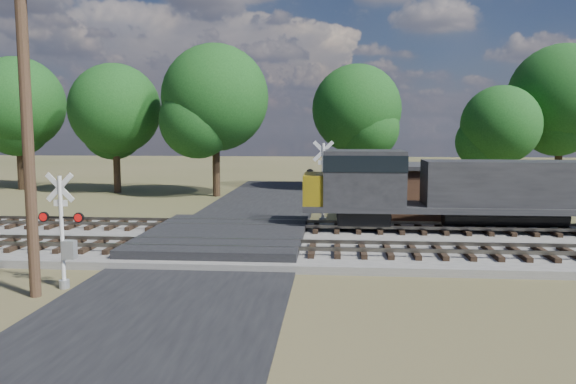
# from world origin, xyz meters

# --- Properties ---
(ground) EXTENTS (160.00, 160.00, 0.00)m
(ground) POSITION_xyz_m (0.00, 0.00, 0.00)
(ground) COLOR #4A4D29
(ground) RESTS_ON ground
(ballast_bed) EXTENTS (140.00, 10.00, 0.30)m
(ballast_bed) POSITION_xyz_m (10.00, 0.50, 0.15)
(ballast_bed) COLOR gray
(ballast_bed) RESTS_ON ground
(road) EXTENTS (7.00, 60.00, 0.08)m
(road) POSITION_xyz_m (0.00, 0.00, 0.04)
(road) COLOR black
(road) RESTS_ON ground
(crossing_panel) EXTENTS (7.00, 9.00, 0.62)m
(crossing_panel) POSITION_xyz_m (0.00, 0.50, 0.32)
(crossing_panel) COLOR #262628
(crossing_panel) RESTS_ON ground
(track_near) EXTENTS (140.00, 2.60, 0.33)m
(track_near) POSITION_xyz_m (3.12, -2.00, 0.41)
(track_near) COLOR black
(track_near) RESTS_ON ballast_bed
(track_far) EXTENTS (140.00, 2.60, 0.33)m
(track_far) POSITION_xyz_m (3.12, 3.00, 0.41)
(track_far) COLOR black
(track_far) RESTS_ON ballast_bed
(crossing_signal_near) EXTENTS (1.53, 0.33, 3.79)m
(crossing_signal_near) POSITION_xyz_m (-3.81, -6.82, 1.57)
(crossing_signal_near) COLOR silver
(crossing_signal_near) RESTS_ON ground
(crossing_signal_far) EXTENTS (1.83, 0.40, 4.53)m
(crossing_signal_far) POSITION_xyz_m (4.16, 6.33, 1.89)
(crossing_signal_far) COLOR silver
(crossing_signal_far) RESTS_ON ground
(utility_pole) EXTENTS (2.36, 0.99, 10.10)m
(utility_pole) POSITION_xyz_m (-4.34, -7.76, 5.35)
(utility_pole) COLOR #3D2E1C
(utility_pole) RESTS_ON ground
(equipment_shed) EXTENTS (5.08, 5.08, 3.19)m
(equipment_shed) POSITION_xyz_m (9.19, 7.87, 1.62)
(equipment_shed) COLOR #40291B
(equipment_shed) RESTS_ON ground
(treeline) EXTENTS (83.39, 12.22, 11.77)m
(treeline) POSITION_xyz_m (3.75, 21.27, 6.81)
(treeline) COLOR black
(treeline) RESTS_ON ground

